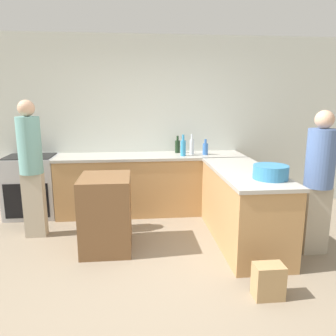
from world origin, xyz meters
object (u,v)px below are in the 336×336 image
at_px(island_table, 106,213).
at_px(person_by_range, 31,163).
at_px(dish_soap_bottle, 183,147).
at_px(paper_bag, 268,281).
at_px(water_bottle_blue, 205,149).
at_px(mixing_bowl, 271,172).
at_px(person_at_peninsula, 319,177).
at_px(wine_bottle_dark, 178,146).
at_px(vinegar_bottle_clear, 192,146).
at_px(range_oven, 32,186).

relative_size(island_table, person_by_range, 0.50).
relative_size(dish_soap_bottle, paper_bag, 1.01).
bearing_deg(paper_bag, water_bottle_blue, 92.32).
relative_size(mixing_bowl, person_at_peninsula, 0.23).
bearing_deg(wine_bottle_dark, mixing_bowl, -66.79).
relative_size(island_table, person_at_peninsula, 0.54).
distance_m(island_table, water_bottle_blue, 1.92).
distance_m(person_by_range, person_at_peninsula, 3.41).
relative_size(mixing_bowl, paper_bag, 1.18).
xyz_separation_m(water_bottle_blue, person_by_range, (-2.35, -0.72, -0.04)).
bearing_deg(person_by_range, water_bottle_blue, 16.89).
distance_m(vinegar_bottle_clear, person_by_range, 2.29).
bearing_deg(water_bottle_blue, range_oven, 178.30).
relative_size(water_bottle_blue, person_at_peninsula, 0.15).
xyz_separation_m(range_oven, person_by_range, (0.26, -0.79, 0.50)).
bearing_deg(range_oven, person_at_peninsula, -23.81).
height_order(island_table, dish_soap_bottle, dish_soap_bottle).
xyz_separation_m(vinegar_bottle_clear, water_bottle_blue, (0.20, -0.05, -0.03)).
bearing_deg(person_by_range, dish_soap_bottle, 17.81).
xyz_separation_m(wine_bottle_dark, person_at_peninsula, (1.36, -1.73, -0.12)).
bearing_deg(person_at_peninsula, water_bottle_blue, 122.64).
bearing_deg(paper_bag, dish_soap_bottle, 101.24).
height_order(water_bottle_blue, paper_bag, water_bottle_blue).
height_order(mixing_bowl, wine_bottle_dark, wine_bottle_dark).
bearing_deg(dish_soap_bottle, person_by_range, -162.19).
xyz_separation_m(range_oven, paper_bag, (2.71, -2.39, -0.30)).
bearing_deg(dish_soap_bottle, vinegar_bottle_clear, 39.40).
height_order(water_bottle_blue, person_by_range, person_by_range).
distance_m(island_table, dish_soap_bottle, 1.64).
relative_size(range_oven, dish_soap_bottle, 2.88).
height_order(range_oven, island_table, range_oven).
relative_size(vinegar_bottle_clear, paper_bag, 0.98).
bearing_deg(island_table, person_by_range, 154.46).
height_order(range_oven, mixing_bowl, mixing_bowl).
bearing_deg(water_bottle_blue, mixing_bowl, -76.71).
height_order(mixing_bowl, vinegar_bottle_clear, vinegar_bottle_clear).
xyz_separation_m(island_table, dish_soap_bottle, (1.06, 1.09, 0.59)).
distance_m(vinegar_bottle_clear, person_at_peninsula, 1.95).
relative_size(person_by_range, paper_bag, 5.49).
bearing_deg(water_bottle_blue, paper_bag, -87.68).
relative_size(range_oven, person_at_peninsula, 0.56).
bearing_deg(range_oven, vinegar_bottle_clear, -0.57).
relative_size(wine_bottle_dark, person_by_range, 0.15).
xyz_separation_m(dish_soap_bottle, water_bottle_blue, (0.35, 0.07, -0.03)).
xyz_separation_m(range_oven, water_bottle_blue, (2.62, -0.08, 0.54)).
bearing_deg(island_table, water_bottle_blue, 39.40).
xyz_separation_m(water_bottle_blue, wine_bottle_dark, (-0.40, 0.22, 0.01)).
relative_size(island_table, vinegar_bottle_clear, 2.81).
distance_m(dish_soap_bottle, water_bottle_blue, 0.36).
distance_m(water_bottle_blue, person_by_range, 2.46).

